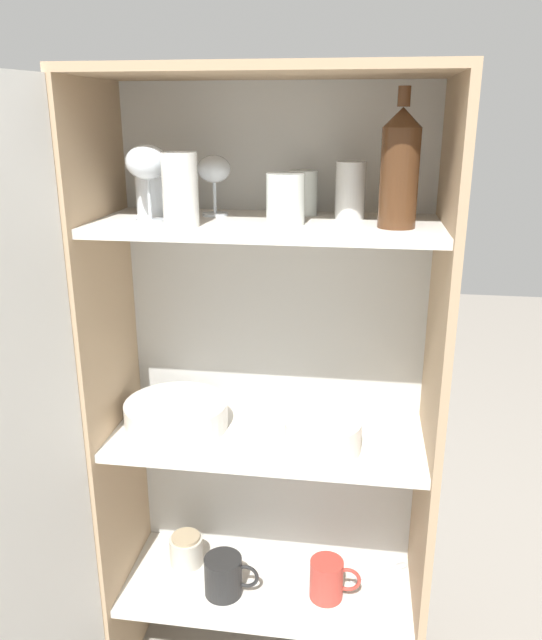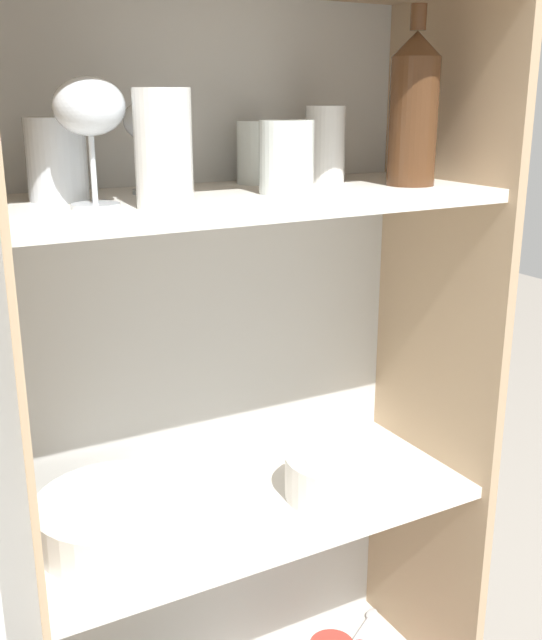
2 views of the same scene
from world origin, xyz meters
The scene contains 16 objects.
cupboard_back_panel centered at (0.00, 0.31, 0.74)m, with size 0.76×0.02×1.49m, color silver.
cupboard_side_left centered at (-0.37, 0.15, 0.74)m, with size 0.02×0.34×1.49m, color tan.
cupboard_side_right centered at (0.37, 0.15, 0.74)m, with size 0.02×0.34×1.49m, color tan.
shelf_board_middle centered at (0.00, 0.15, 0.69)m, with size 0.73×0.31×0.02m, color silver.
shelf_board_upper centered at (0.00, 0.15, 1.19)m, with size 0.73×0.31×0.02m, color silver.
tumbler_glass_0 centered at (0.17, 0.21, 1.26)m, with size 0.06×0.06×0.12m.
tumbler_glass_1 centered at (-0.26, 0.20, 1.26)m, with size 0.08×0.08×0.11m.
tumbler_glass_2 centered at (0.04, 0.12, 1.26)m, with size 0.08×0.08×0.10m.
tumbler_glass_3 centered at (-0.16, 0.07, 1.28)m, with size 0.07×0.07×0.14m.
tumbler_glass_4 centered at (0.07, 0.25, 1.25)m, with size 0.06×0.06×0.10m.
wine_glass_0 centered at (-0.24, 0.11, 1.32)m, with size 0.09×0.09×0.16m.
wine_glass_1 centered at (-0.12, 0.21, 1.30)m, with size 0.07×0.07×0.13m.
wine_bottle centered at (0.27, 0.11, 1.32)m, with size 0.08×0.08×0.26m.
plate_stack_white centered at (-0.22, 0.16, 0.73)m, with size 0.25×0.25×0.06m.
mixing_bowl_large centered at (0.13, 0.10, 0.74)m, with size 0.17×0.17×0.07m.
serving_spoon centered at (0.30, 0.23, 0.28)m, with size 0.16×0.10×0.01m.
Camera 2 is at (-0.50, -0.81, 1.34)m, focal length 42.00 mm.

